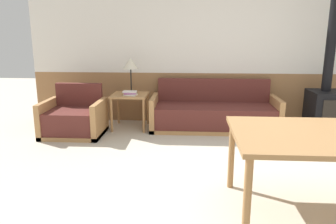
{
  "coord_description": "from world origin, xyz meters",
  "views": [
    {
      "loc": [
        -0.83,
        -3.09,
        1.54
      ],
      "look_at": [
        -1.11,
        1.16,
        0.51
      ],
      "focal_mm": 35.0,
      "sensor_mm": 36.0,
      "label": 1
    }
  ],
  "objects_px": {
    "couch": "(214,114)",
    "table_lamp": "(131,65)",
    "armchair": "(74,119)",
    "wood_stove": "(327,94)",
    "side_table": "(130,99)"
  },
  "relations": [
    {
      "from": "table_lamp",
      "to": "wood_stove",
      "type": "xyz_separation_m",
      "value": [
        3.08,
        -0.2,
        -0.41
      ]
    },
    {
      "from": "couch",
      "to": "table_lamp",
      "type": "distance_m",
      "value": 1.59
    },
    {
      "from": "couch",
      "to": "table_lamp",
      "type": "relative_size",
      "value": 3.51
    },
    {
      "from": "couch",
      "to": "table_lamp",
      "type": "height_order",
      "value": "table_lamp"
    },
    {
      "from": "table_lamp",
      "to": "wood_stove",
      "type": "height_order",
      "value": "wood_stove"
    },
    {
      "from": "couch",
      "to": "armchair",
      "type": "bearing_deg",
      "value": -167.99
    },
    {
      "from": "side_table",
      "to": "table_lamp",
      "type": "height_order",
      "value": "table_lamp"
    },
    {
      "from": "armchair",
      "to": "side_table",
      "type": "relative_size",
      "value": 1.56
    },
    {
      "from": "couch",
      "to": "armchair",
      "type": "distance_m",
      "value": 2.23
    },
    {
      "from": "couch",
      "to": "side_table",
      "type": "height_order",
      "value": "couch"
    },
    {
      "from": "couch",
      "to": "armchair",
      "type": "height_order",
      "value": "couch"
    },
    {
      "from": "couch",
      "to": "armchair",
      "type": "relative_size",
      "value": 2.28
    },
    {
      "from": "table_lamp",
      "to": "wood_stove",
      "type": "relative_size",
      "value": 0.23
    },
    {
      "from": "armchair",
      "to": "table_lamp",
      "type": "xyz_separation_m",
      "value": [
        0.81,
        0.53,
        0.8
      ]
    },
    {
      "from": "table_lamp",
      "to": "armchair",
      "type": "bearing_deg",
      "value": -147.02
    }
  ]
}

